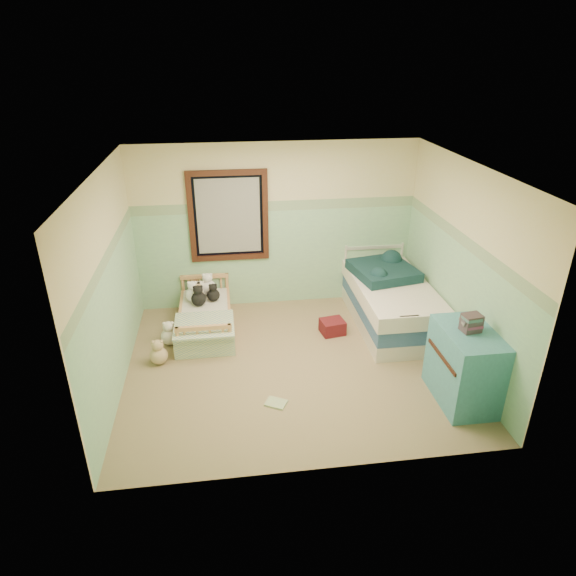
{
  "coord_description": "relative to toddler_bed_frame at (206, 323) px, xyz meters",
  "views": [
    {
      "loc": [
        -0.78,
        -5.33,
        3.67
      ],
      "look_at": [
        -0.01,
        0.35,
        0.92
      ],
      "focal_mm": 31.27,
      "sensor_mm": 36.0,
      "label": 1
    }
  ],
  "objects": [
    {
      "name": "plush_floor_tan",
      "position": [
        -0.58,
        -0.8,
        0.02
      ],
      "size": [
        0.23,
        0.23,
        0.23
      ],
      "primitive_type": "sphere",
      "color": "#D0AF81",
      "rests_on": "floor"
    },
    {
      "name": "dresser",
      "position": [
        2.93,
        -2.0,
        0.35
      ],
      "size": [
        0.56,
        0.89,
        0.89
      ],
      "primitive_type": "cube",
      "color": "teal",
      "rests_on": "floor"
    },
    {
      "name": "twin_bed_frame",
      "position": [
        2.67,
        -0.21,
        0.02
      ],
      "size": [
        0.97,
        1.95,
        0.22
      ],
      "primitive_type": "cube",
      "color": "silver",
      "rests_on": "floor"
    },
    {
      "name": "wall_back",
      "position": [
        1.12,
        0.75,
        1.16
      ],
      "size": [
        4.2,
        0.04,
        2.5
      ],
      "primitive_type": "cube",
      "color": "beige",
      "rests_on": "floor"
    },
    {
      "name": "extra_plush_1",
      "position": [
        -0.17,
        0.31,
        0.32
      ],
      "size": [
        0.22,
        0.22,
        0.22
      ],
      "primitive_type": "sphere",
      "color": "white",
      "rests_on": "toddler_mattress"
    },
    {
      "name": "wall_left",
      "position": [
        -0.98,
        -1.05,
        1.16
      ],
      "size": [
        0.04,
        3.6,
        2.5
      ],
      "primitive_type": "cube",
      "color": "beige",
      "rests_on": "floor"
    },
    {
      "name": "plush_floor_cream",
      "position": [
        -0.48,
        -0.34,
        0.02
      ],
      "size": [
        0.23,
        0.23,
        0.23
      ],
      "primitive_type": "sphere",
      "color": "white",
      "rests_on": "floor"
    },
    {
      "name": "plush_bed_dark",
      "position": [
        0.13,
        0.28,
        0.31
      ],
      "size": [
        0.18,
        0.18,
        0.18
      ],
      "primitive_type": "sphere",
      "color": "black",
      "rests_on": "toddler_mattress"
    },
    {
      "name": "floor",
      "position": [
        1.12,
        -1.05,
        -0.1
      ],
      "size": [
        4.2,
        3.6,
        0.02
      ],
      "primitive_type": "cube",
      "color": "brown",
      "rests_on": "ground"
    },
    {
      "name": "window_frame",
      "position": [
        0.42,
        0.71,
        1.36
      ],
      "size": [
        1.16,
        0.06,
        1.36
      ],
      "primitive_type": "cube",
      "color": "black",
      "rests_on": "wall_back"
    },
    {
      "name": "plush_bed_white",
      "position": [
        0.05,
        0.5,
        0.33
      ],
      "size": [
        0.23,
        0.23,
        0.23
      ],
      "primitive_type": "sphere",
      "color": "white",
      "rests_on": "toddler_mattress"
    },
    {
      "name": "patchwork_quilt",
      "position": [
        0.0,
        -0.45,
        0.23
      ],
      "size": [
        0.79,
        0.73,
        0.03
      ],
      "primitive_type": "cube",
      "color": "#6897AD",
      "rests_on": "toddler_mattress"
    },
    {
      "name": "red_pillow",
      "position": [
        1.79,
        -0.35,
        0.01
      ],
      "size": [
        0.36,
        0.33,
        0.2
      ],
      "primitive_type": "cube",
      "rotation": [
        0.0,
        0.0,
        0.17
      ],
      "color": "#A4212B",
      "rests_on": "floor"
    },
    {
      "name": "plush_bed_brown",
      "position": [
        -0.15,
        0.5,
        0.3
      ],
      "size": [
        0.18,
        0.18,
        0.18
      ],
      "primitive_type": "sphere",
      "color": "brown",
      "rests_on": "toddler_mattress"
    },
    {
      "name": "wall_right",
      "position": [
        3.22,
        -1.05,
        1.16
      ],
      "size": [
        0.04,
        3.6,
        2.5
      ],
      "primitive_type": "cube",
      "color": "beige",
      "rests_on": "floor"
    },
    {
      "name": "border_strip",
      "position": [
        1.12,
        0.74,
        1.48
      ],
      "size": [
        4.2,
        0.01,
        0.15
      ],
      "primitive_type": "cube",
      "color": "#457A4F",
      "rests_on": "wall_back"
    },
    {
      "name": "toddler_bed_frame",
      "position": [
        0.0,
        0.0,
        0.0
      ],
      "size": [
        0.73,
        1.46,
        0.19
      ],
      "primitive_type": "cube",
      "color": "tan",
      "rests_on": "floor"
    },
    {
      "name": "extra_plush_3",
      "position": [
        -0.12,
        0.4,
        0.3
      ],
      "size": [
        0.18,
        0.18,
        0.18
      ],
      "primitive_type": "sphere",
      "color": "black",
      "rests_on": "toddler_mattress"
    },
    {
      "name": "teal_blanket",
      "position": [
        2.62,
        0.09,
        0.64
      ],
      "size": [
        0.98,
        1.02,
        0.14
      ],
      "primitive_type": "cube",
      "rotation": [
        0.0,
        0.0,
        0.19
      ],
      "color": "#0E2D32",
      "rests_on": "twin_mattress"
    },
    {
      "name": "plush_bed_tan",
      "position": [
        -0.1,
        0.28,
        0.31
      ],
      "size": [
        0.19,
        0.19,
        0.19
      ],
      "primitive_type": "sphere",
      "color": "#D0AF81",
      "rests_on": "toddler_mattress"
    },
    {
      "name": "floor_book",
      "position": [
        0.81,
        -1.82,
        -0.08
      ],
      "size": [
        0.29,
        0.27,
        0.02
      ],
      "primitive_type": "cube",
      "rotation": [
        0.0,
        0.0,
        -0.5
      ],
      "color": "yellow",
      "rests_on": "floor"
    },
    {
      "name": "ceiling",
      "position": [
        1.12,
        -1.05,
        2.42
      ],
      "size": [
        4.2,
        3.6,
        0.02
      ],
      "primitive_type": "cube",
      "color": "white",
      "rests_on": "wall_back"
    },
    {
      "name": "twin_mattress",
      "position": [
        2.67,
        -0.21,
        0.46
      ],
      "size": [
        1.01,
        1.98,
        0.22
      ],
      "primitive_type": "cube",
      "color": "white",
      "rests_on": "twin_boxspring"
    },
    {
      "name": "extra_plush_0",
      "position": [
        -0.05,
        0.46,
        0.3
      ],
      "size": [
        0.17,
        0.17,
        0.17
      ],
      "primitive_type": "sphere",
      "color": "white",
      "rests_on": "toddler_mattress"
    },
    {
      "name": "window_blinds",
      "position": [
        0.42,
        0.72,
        1.36
      ],
      "size": [
        0.92,
        0.01,
        1.12
      ],
      "primitive_type": "cube",
      "color": "#ADADA8",
      "rests_on": "window_frame"
    },
    {
      "name": "toddler_mattress",
      "position": [
        0.0,
        0.0,
        0.15
      ],
      "size": [
        0.67,
        1.4,
        0.12
      ],
      "primitive_type": "cube",
      "color": "silver",
      "rests_on": "toddler_bed_frame"
    },
    {
      "name": "book_stack",
      "position": [
        2.93,
        -1.98,
        0.9
      ],
      "size": [
        0.22,
        0.18,
        0.2
      ],
      "primitive_type": "cube",
      "rotation": [
        0.0,
        0.0,
        0.14
      ],
      "color": "#572F2D",
      "rests_on": "dresser"
    },
    {
      "name": "wainscot_mint",
      "position": [
        1.12,
        0.74,
        0.66
      ],
      "size": [
        4.2,
        0.01,
        1.5
      ],
      "primitive_type": "cube",
      "color": "#86B996",
      "rests_on": "floor"
    },
    {
      "name": "wall_front",
      "position": [
        1.12,
        -2.85,
        1.16
      ],
      "size": [
        4.2,
        0.04,
        2.5
      ],
      "primitive_type": "cube",
      "color": "beige",
      "rests_on": "floor"
    },
    {
      "name": "twin_boxspring",
      "position": [
        2.67,
        -0.21,
        0.24
      ],
      "size": [
        0.97,
        1.95,
        0.22
      ],
      "primitive_type": "cube",
      "color": "navy",
      "rests_on": "twin_bed_frame"
    },
    {
      "name": "extra_plush_2",
      "position": [
        -0.08,
        0.16,
        0.32
      ],
      "size": [
        0.21,
        0.21,
        0.21
      ],
      "primitive_type": "sphere",
      "color": "black",
      "rests_on": "toddler_mattress"
    }
  ]
}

